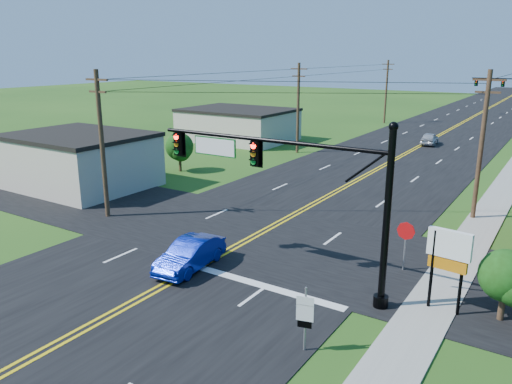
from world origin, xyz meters
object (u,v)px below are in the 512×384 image
Objects in this scene: signal_mast_far at (509,88)px; blue_car at (190,255)px; route_sign at (305,315)px; stop_sign at (406,236)px; signal_mast_main at (286,178)px.

blue_car is (-4.48, -73.25, -3.85)m from signal_mast_far.
route_sign is (7.69, -3.16, 0.70)m from blue_car.
signal_mast_far is at bearing 96.16° from stop_sign.
signal_mast_main is at bearing -90.08° from signal_mast_far.
blue_car is 1.75× the size of stop_sign.
signal_mast_far is (0.10, 72.00, -0.20)m from signal_mast_main.
route_sign is 8.44m from stop_sign.
signal_mast_main is 4.72× the size of route_sign.
stop_sign is at bearing 25.64° from blue_car.
route_sign is at bearing -87.60° from signal_mast_far.
route_sign is at bearing -53.19° from signal_mast_main.
stop_sign is (4.06, -68.02, -2.80)m from signal_mast_far.
signal_mast_far is 73.49m from blue_car.
signal_mast_main is at bearing 112.59° from route_sign.
blue_car is 8.34m from route_sign.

